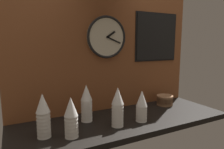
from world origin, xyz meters
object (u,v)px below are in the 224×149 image
(bowl_stack_far_right, at_px, (165,100))
(wall_clock, at_px, (107,37))
(cup_stack_far_left, at_px, (43,116))
(menu_board, at_px, (156,37))
(cup_stack_center, at_px, (118,107))
(cup_stack_center_right, at_px, (142,106))
(cup_stack_left, at_px, (71,117))
(cup_stack_center_left, at_px, (87,103))

(bowl_stack_far_right, height_order, wall_clock, wall_clock)
(cup_stack_far_left, xyz_separation_m, bowl_stack_far_right, (1.07, 0.16, -0.09))
(menu_board, bearing_deg, cup_stack_center, -149.82)
(cup_stack_center_right, distance_m, cup_stack_left, 0.52)
(cup_stack_center_left, distance_m, cup_stack_center_right, 0.39)
(cup_stack_center_right, distance_m, cup_stack_center, 0.20)
(cup_stack_center_left, xyz_separation_m, menu_board, (0.74, 0.16, 0.48))
(cup_stack_center_right, distance_m, cup_stack_far_left, 0.67)
(cup_stack_center_right, height_order, menu_board, menu_board)
(cup_stack_left, height_order, cup_stack_far_left, cup_stack_far_left)
(cup_stack_center_right, bearing_deg, cup_stack_far_left, 175.28)
(cup_stack_far_left, height_order, menu_board, menu_board)
(wall_clock, bearing_deg, cup_stack_center_right, -71.03)
(bowl_stack_far_right, xyz_separation_m, menu_board, (-0.02, 0.13, 0.56))
(cup_stack_center_left, distance_m, cup_stack_center, 0.24)
(cup_stack_center_right, xyz_separation_m, menu_board, (0.39, 0.34, 0.50))
(cup_stack_center_right, relative_size, bowl_stack_far_right, 1.52)
(menu_board, bearing_deg, bowl_stack_far_right, -82.33)
(cup_stack_left, xyz_separation_m, bowl_stack_far_right, (0.93, 0.23, -0.07))
(cup_stack_left, relative_size, bowl_stack_far_right, 1.67)
(cup_stack_center_right, height_order, cup_stack_center, cup_stack_center)
(cup_stack_left, bearing_deg, cup_stack_far_left, 153.46)
(cup_stack_center_left, bearing_deg, cup_stack_left, -130.35)
(cup_stack_center_right, distance_m, menu_board, 0.72)
(cup_stack_center_right, distance_m, bowl_stack_far_right, 0.47)
(cup_stack_center_left, xyz_separation_m, wall_clock, (0.24, 0.16, 0.47))
(cup_stack_left, height_order, wall_clock, wall_clock)
(cup_stack_far_left, xyz_separation_m, menu_board, (1.06, 0.29, 0.48))
(cup_stack_center_left, xyz_separation_m, cup_stack_left, (-0.17, -0.20, -0.01))
(cup_stack_center, bearing_deg, bowl_stack_far_right, 19.75)
(cup_stack_far_left, bearing_deg, wall_clock, 26.88)
(cup_stack_left, xyz_separation_m, cup_stack_center, (0.32, 0.02, 0.01))
(cup_stack_center_left, bearing_deg, menu_board, 12.44)
(cup_stack_left, xyz_separation_m, wall_clock, (0.40, 0.35, 0.48))
(cup_stack_left, distance_m, bowl_stack_far_right, 0.96)
(cup_stack_center_left, xyz_separation_m, cup_stack_center, (0.15, -0.18, 0.00))
(cup_stack_left, distance_m, menu_board, 1.09)
(bowl_stack_far_right, bearing_deg, cup_stack_center_right, -152.22)
(cup_stack_far_left, bearing_deg, bowl_stack_far_right, 8.56)
(cup_stack_left, height_order, bowl_stack_far_right, cup_stack_left)
(cup_stack_center_right, relative_size, wall_clock, 0.66)
(bowl_stack_far_right, bearing_deg, wall_clock, 167.49)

